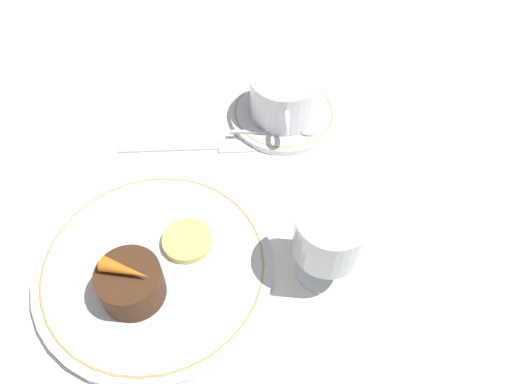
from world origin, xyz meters
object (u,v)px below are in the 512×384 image
at_px(fork, 202,147).
at_px(coffee_cup, 284,95).
at_px(dessert_cake, 131,284).
at_px(dinner_plate, 154,267).
at_px(wine_glass, 329,237).

bearing_deg(fork, coffee_cup, 116.97).
height_order(coffee_cup, dessert_cake, coffee_cup).
xyz_separation_m(dinner_plate, fork, (-0.19, 0.04, -0.01)).
bearing_deg(wine_glass, dessert_cake, -80.97).
bearing_deg(dinner_plate, fork, 167.07).
relative_size(dinner_plate, dessert_cake, 3.90).
xyz_separation_m(dinner_plate, dessert_cake, (0.03, -0.02, 0.03)).
xyz_separation_m(wine_glass, fork, (-0.19, -0.15, -0.07)).
bearing_deg(fork, dinner_plate, -12.93).
bearing_deg(dessert_cake, coffee_cup, 148.23).
bearing_deg(dessert_cake, wine_glass, 99.03).
bearing_deg(coffee_cup, dessert_cake, -31.77).
relative_size(wine_glass, fork, 0.58).
distance_m(coffee_cup, wine_glass, 0.26).
distance_m(dinner_plate, wine_glass, 0.21).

